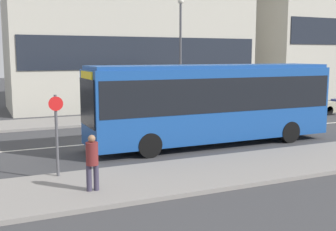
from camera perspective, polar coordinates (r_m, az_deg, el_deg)
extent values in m
plane|color=#3A3A3D|center=(19.19, -6.45, -3.52)|extent=(120.00, 120.00, 0.00)
cube|color=gray|center=(13.54, 1.86, -8.15)|extent=(44.00, 3.50, 0.13)
cube|color=gray|center=(25.11, -10.88, -0.70)|extent=(44.00, 3.50, 0.13)
cube|color=silver|center=(19.19, -6.45, -3.51)|extent=(41.80, 0.16, 0.01)
cube|color=#B7B2A3|center=(32.83, -5.02, 14.14)|extent=(18.01, 6.74, 14.62)
cube|color=#1E232D|center=(29.46, -2.71, 8.44)|extent=(17.29, 0.08, 2.20)
cube|color=#194793|center=(18.27, 5.98, 1.67)|extent=(10.85, 2.42, 3.01)
cube|color=black|center=(18.22, 6.00, 3.09)|extent=(10.64, 2.45, 1.39)
cube|color=#194793|center=(18.16, 6.06, 6.62)|extent=(10.69, 2.23, 0.14)
cube|color=black|center=(16.19, -10.89, 1.71)|extent=(0.05, 2.13, 1.81)
cube|color=yellow|center=(16.11, -10.98, 5.33)|extent=(0.04, 1.69, 0.32)
cylinder|color=black|center=(16.04, -2.53, -4.04)|extent=(0.96, 0.28, 0.96)
cylinder|color=black|center=(18.05, -5.14, -2.69)|extent=(0.96, 0.28, 0.96)
cylinder|color=black|center=(19.52, 16.13, -2.16)|extent=(0.96, 0.28, 0.96)
cylinder|color=black|center=(21.21, 12.28, -1.22)|extent=(0.96, 0.28, 0.96)
cube|color=#A39E84|center=(28.96, 17.94, 1.06)|extent=(4.30, 1.87, 0.68)
cube|color=#21262B|center=(28.81, 17.80, 2.18)|extent=(2.36, 1.64, 0.48)
cylinder|color=black|center=(29.30, 20.96, 0.62)|extent=(0.60, 0.18, 0.60)
cylinder|color=black|center=(30.50, 18.71, 1.01)|extent=(0.60, 0.18, 0.60)
cylinder|color=black|center=(27.48, 17.04, 0.34)|extent=(0.60, 0.18, 0.60)
cylinder|color=black|center=(28.75, 14.82, 0.76)|extent=(0.60, 0.18, 0.60)
cylinder|color=#383347|center=(11.97, -10.65, -8.33)|extent=(0.15, 0.15, 0.73)
cylinder|color=#383347|center=(12.00, -9.70, -8.26)|extent=(0.15, 0.15, 0.73)
cylinder|color=maroon|center=(11.81, -10.26, -5.11)|extent=(0.34, 0.34, 0.64)
sphere|color=#936B4C|center=(11.72, -10.31, -3.10)|extent=(0.21, 0.21, 0.21)
cylinder|color=#4C4C51|center=(13.43, -14.84, -2.68)|extent=(0.09, 0.09, 2.55)
cylinder|color=red|center=(13.23, -14.96, 1.55)|extent=(0.44, 0.03, 0.44)
cylinder|color=#4C4C51|center=(25.91, 1.69, 7.46)|extent=(0.14, 0.14, 6.85)
sphere|color=silver|center=(26.11, 1.73, 15.24)|extent=(0.36, 0.36, 0.36)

